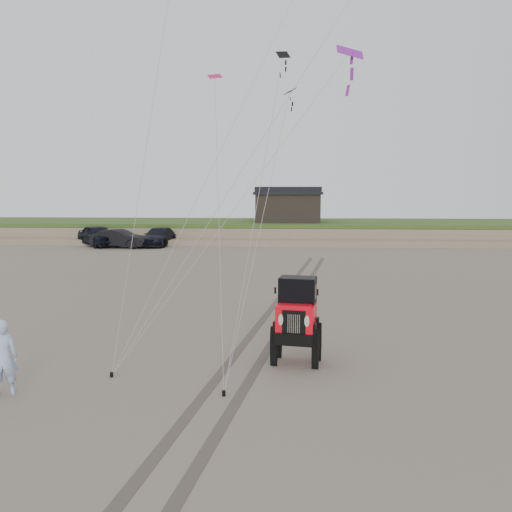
# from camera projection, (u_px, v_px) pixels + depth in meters

# --- Properties ---
(ground) EXTENTS (160.00, 160.00, 0.00)m
(ground) POSITION_uv_depth(u_px,v_px,m) (197.00, 378.00, 11.99)
(ground) COLOR #6B6054
(ground) RESTS_ON ground
(dune_ridge) EXTENTS (160.00, 14.25, 1.73)m
(dune_ridge) POSITION_uv_depth(u_px,v_px,m) (267.00, 230.00, 49.01)
(dune_ridge) COLOR #7A6B54
(dune_ridge) RESTS_ON ground
(cabin) EXTENTS (6.40, 5.40, 3.35)m
(cabin) POSITION_uv_depth(u_px,v_px,m) (288.00, 206.00, 48.08)
(cabin) COLOR black
(cabin) RESTS_ON dune_ridge
(truck_a) EXTENTS (5.11, 5.30, 1.79)m
(truck_a) POSITION_uv_depth(u_px,v_px,m) (98.00, 236.00, 42.14)
(truck_a) COLOR black
(truck_a) RESTS_ON ground
(truck_b) EXTENTS (4.78, 2.11, 1.53)m
(truck_b) POSITION_uv_depth(u_px,v_px,m) (120.00, 239.00, 40.83)
(truck_b) COLOR black
(truck_b) RESTS_ON ground
(truck_c) EXTENTS (2.39, 5.36, 1.53)m
(truck_c) POSITION_uv_depth(u_px,v_px,m) (159.00, 237.00, 42.51)
(truck_c) COLOR black
(truck_c) RESTS_ON ground
(jeep) EXTENTS (2.84, 5.12, 1.81)m
(jeep) POSITION_uv_depth(u_px,v_px,m) (296.00, 330.00, 12.92)
(jeep) COLOR #FF0B1B
(jeep) RESTS_ON ground
(man) EXTENTS (0.73, 0.62, 1.70)m
(man) POSITION_uv_depth(u_px,v_px,m) (2.00, 358.00, 10.89)
(man) COLOR #9AB0EE
(man) RESTS_ON ground
(kite_flock) EXTENTS (8.18, 8.99, 7.15)m
(kite_flock) POSITION_uv_depth(u_px,v_px,m) (315.00, 9.00, 18.88)
(kite_flock) COLOR #DE5B0B
(kite_flock) RESTS_ON ground
(stake_main) EXTENTS (0.08, 0.08, 0.12)m
(stake_main) POSITION_uv_depth(u_px,v_px,m) (112.00, 375.00, 12.05)
(stake_main) COLOR black
(stake_main) RESTS_ON ground
(stake_aux) EXTENTS (0.08, 0.08, 0.12)m
(stake_aux) POSITION_uv_depth(u_px,v_px,m) (224.00, 393.00, 10.93)
(stake_aux) COLOR black
(stake_aux) RESTS_ON ground
(tire_tracks) EXTENTS (5.22, 29.74, 0.01)m
(tire_tracks) POSITION_uv_depth(u_px,v_px,m) (284.00, 305.00, 19.77)
(tire_tracks) COLOR #4C443D
(tire_tracks) RESTS_ON ground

